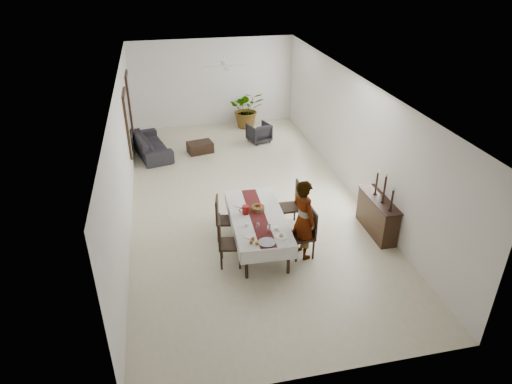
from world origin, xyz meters
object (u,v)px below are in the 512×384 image
(dining_table_top, at_px, (258,217))
(sofa, at_px, (151,144))
(woman, at_px, (303,219))
(red_pitcher, at_px, (245,210))
(sideboard_body, at_px, (377,216))

(dining_table_top, distance_m, sofa, 6.28)
(dining_table_top, height_order, woman, woman)
(dining_table_top, relative_size, woman, 1.31)
(woman, height_order, sofa, woman)
(red_pitcher, height_order, sideboard_body, red_pitcher)
(dining_table_top, distance_m, sideboard_body, 2.91)
(dining_table_top, bearing_deg, woman, -31.69)
(dining_table_top, bearing_deg, sideboard_body, 0.43)
(dining_table_top, height_order, sofa, dining_table_top)
(dining_table_top, height_order, sideboard_body, sideboard_body)
(sofa, bearing_deg, woman, -167.29)
(sideboard_body, bearing_deg, sofa, 131.46)
(woman, distance_m, sofa, 7.18)
(dining_table_top, relative_size, red_pitcher, 12.00)
(dining_table_top, bearing_deg, red_pitcher, 149.04)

